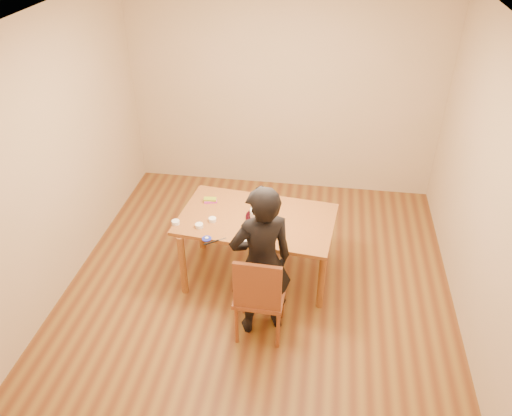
# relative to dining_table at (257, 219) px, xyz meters

# --- Properties ---
(room_shell) EXTENTS (4.00, 4.50, 2.70)m
(room_shell) POSITION_rel_dining_table_xyz_m (0.05, 0.07, 0.62)
(room_shell) COLOR brown
(room_shell) RESTS_ON ground
(dining_table) EXTENTS (1.63, 1.07, 0.04)m
(dining_table) POSITION_rel_dining_table_xyz_m (0.00, 0.00, 0.00)
(dining_table) COLOR brown
(dining_table) RESTS_ON floor
(dining_chair) EXTENTS (0.46, 0.46, 0.04)m
(dining_chair) POSITION_rel_dining_table_xyz_m (0.15, -0.78, -0.28)
(dining_chair) COLOR brown
(dining_chair) RESTS_ON floor
(cake_plate) EXTENTS (0.32, 0.32, 0.02)m
(cake_plate) POSITION_rel_dining_table_xyz_m (0.05, 0.00, 0.03)
(cake_plate) COLOR #B10B32
(cake_plate) RESTS_ON dining_table
(cake) EXTENTS (0.23, 0.23, 0.07)m
(cake) POSITION_rel_dining_table_xyz_m (0.05, 0.00, 0.08)
(cake) COLOR white
(cake) RESTS_ON cake_plate
(frosting_dome) EXTENTS (0.23, 0.23, 0.03)m
(frosting_dome) POSITION_rel_dining_table_xyz_m (0.05, 0.00, 0.13)
(frosting_dome) COLOR white
(frosting_dome) RESTS_ON cake
(frosting_tub) EXTENTS (0.09, 0.09, 0.08)m
(frosting_tub) POSITION_rel_dining_table_xyz_m (-0.04, -0.47, 0.06)
(frosting_tub) COLOR white
(frosting_tub) RESTS_ON dining_table
(frosting_lid) EXTENTS (0.09, 0.09, 0.01)m
(frosting_lid) POSITION_rel_dining_table_xyz_m (-0.42, -0.42, 0.02)
(frosting_lid) COLOR #1922A3
(frosting_lid) RESTS_ON dining_table
(frosting_dollop) EXTENTS (0.04, 0.04, 0.02)m
(frosting_dollop) POSITION_rel_dining_table_xyz_m (-0.42, -0.42, 0.04)
(frosting_dollop) COLOR white
(frosting_dollop) RESTS_ON frosting_lid
(ramekin_green) EXTENTS (0.08, 0.08, 0.04)m
(ramekin_green) POSITION_rel_dining_table_xyz_m (-0.53, -0.25, 0.04)
(ramekin_green) COLOR white
(ramekin_green) RESTS_ON dining_table
(ramekin_yellow) EXTENTS (0.08, 0.08, 0.04)m
(ramekin_yellow) POSITION_rel_dining_table_xyz_m (-0.43, -0.13, 0.04)
(ramekin_yellow) COLOR white
(ramekin_yellow) RESTS_ON dining_table
(ramekin_multi) EXTENTS (0.08, 0.08, 0.04)m
(ramekin_multi) POSITION_rel_dining_table_xyz_m (-0.78, -0.23, 0.04)
(ramekin_multi) COLOR white
(ramekin_multi) RESTS_ON dining_table
(candy_box_pink) EXTENTS (0.15, 0.10, 0.02)m
(candy_box_pink) POSITION_rel_dining_table_xyz_m (-0.53, 0.22, 0.03)
(candy_box_pink) COLOR #E435B1
(candy_box_pink) RESTS_ON dining_table
(candy_box_green) EXTENTS (0.14, 0.08, 0.02)m
(candy_box_green) POSITION_rel_dining_table_xyz_m (-0.53, 0.22, 0.05)
(candy_box_green) COLOR #38951B
(candy_box_green) RESTS_ON candy_box_pink
(spatula) EXTENTS (0.13, 0.10, 0.01)m
(spatula) POSITION_rel_dining_table_xyz_m (-0.36, -0.47, 0.02)
(spatula) COLOR black
(spatula) RESTS_ON dining_table
(person) EXTENTS (0.67, 0.58, 1.57)m
(person) POSITION_rel_dining_table_xyz_m (0.15, -0.73, 0.05)
(person) COLOR black
(person) RESTS_ON floor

